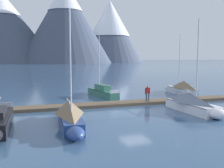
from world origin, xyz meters
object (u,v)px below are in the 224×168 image
sailboat_mid_dock_port (101,91)px  sailboat_mid_dock_starboard (193,103)px  person_on_dock (148,92)px  sailboat_far_berth (181,88)px  sailboat_second_berth (70,114)px

sailboat_mid_dock_port → sailboat_mid_dock_starboard: bearing=-67.3°
person_on_dock → sailboat_far_berth: bearing=34.0°
person_on_dock → sailboat_mid_dock_port: bearing=112.0°
sailboat_second_berth → sailboat_mid_dock_starboard: 11.48m
sailboat_mid_dock_port → person_on_dock: bearing=-68.0°
sailboat_second_berth → sailboat_mid_dock_starboard: (11.44, 0.94, -0.06)m
sailboat_second_berth → sailboat_mid_dock_port: (6.49, 12.80, -0.29)m
sailboat_mid_dock_starboard → person_on_dock: sailboat_mid_dock_starboard is taller
sailboat_mid_dock_starboard → person_on_dock: bearing=113.6°
sailboat_second_berth → sailboat_far_berth: size_ratio=1.02×
sailboat_mid_dock_port → person_on_dock: 7.66m
sailboat_far_berth → sailboat_mid_dock_port: bearing=171.4°
sailboat_mid_dock_port → sailboat_far_berth: bearing=-8.6°
sailboat_second_berth → person_on_dock: 10.97m
sailboat_far_berth → person_on_dock: 9.70m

